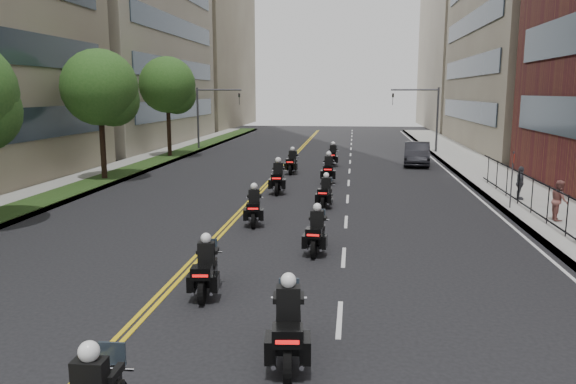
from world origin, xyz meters
name	(u,v)px	position (x,y,z in m)	size (l,w,h in m)	color
sidewalk_right	(506,185)	(12.00, 25.00, 0.07)	(4.00, 90.00, 0.15)	gray
sidewalk_left	(99,177)	(-12.00, 25.00, 0.07)	(4.00, 90.00, 0.15)	gray
grass_strip	(112,176)	(-11.20, 25.00, 0.17)	(2.00, 90.00, 0.04)	#1C3613
building_right_far	(483,37)	(21.50, 78.00, 13.00)	(15.00, 28.00, 26.00)	gray
building_left_far	(187,40)	(-22.00, 78.00, 13.00)	(16.00, 28.00, 26.00)	#80715D
street_trees	(53,94)	(-11.05, 18.61, 5.13)	(4.40, 38.40, 7.98)	black
traffic_signal_right	(426,110)	(9.54, 42.00, 3.70)	(4.09, 0.20, 5.60)	#3F3F44
traffic_signal_left	(208,109)	(-9.54, 42.00, 3.70)	(4.09, 0.20, 5.60)	#3F3F44
motorcycle_1	(288,329)	(2.26, 2.74, 0.71)	(0.67, 2.42, 1.79)	black
motorcycle_2	(206,271)	(-0.30, 6.22, 0.64)	(0.63, 2.20, 1.63)	black
motorcycle_3	(317,233)	(2.29, 10.46, 0.65)	(0.55, 2.22, 1.63)	black
motorcycle_4	(254,208)	(-0.45, 14.16, 0.65)	(0.68, 2.24, 1.66)	black
motorcycle_5	(326,193)	(2.21, 17.94, 0.63)	(0.61, 2.15, 1.59)	black
motorcycle_6	(278,179)	(-0.45, 21.26, 0.74)	(0.63, 2.53, 1.87)	black
motorcycle_7	(329,170)	(2.02, 25.00, 0.72)	(0.56, 2.46, 1.82)	black
motorcycle_8	(292,163)	(-0.49, 28.42, 0.68)	(0.56, 2.35, 1.73)	black
motorcycle_9	(333,156)	(1.98, 32.57, 0.69)	(0.55, 2.35, 1.74)	black
parked_sedan	(417,154)	(8.00, 33.73, 0.83)	(1.75, 5.01, 1.65)	black
pedestrian_b	(559,200)	(11.63, 15.64, 0.96)	(0.79, 0.62, 1.63)	#8E544D
pedestrian_c	(520,183)	(11.36, 20.06, 0.95)	(0.93, 0.39, 1.59)	#45474E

